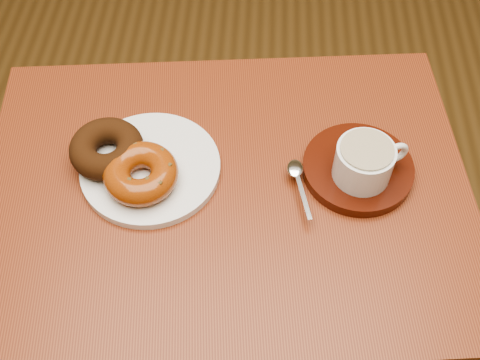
{
  "coord_description": "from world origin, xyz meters",
  "views": [
    {
      "loc": [
        -0.23,
        -0.55,
        1.41
      ],
      "look_at": [
        -0.26,
        -0.05,
        0.7
      ],
      "focal_mm": 45.0,
      "sensor_mm": 36.0,
      "label": 1
    }
  ],
  "objects_px": {
    "cafe_table": "(228,225)",
    "donut_plate": "(151,168)",
    "coffee_cup": "(365,161)",
    "saucer": "(358,169)"
  },
  "relations": [
    {
      "from": "donut_plate",
      "to": "saucer",
      "type": "distance_m",
      "value": 0.31
    },
    {
      "from": "coffee_cup",
      "to": "saucer",
      "type": "bearing_deg",
      "value": 80.35
    },
    {
      "from": "donut_plate",
      "to": "saucer",
      "type": "xyz_separation_m",
      "value": [
        0.31,
        0.01,
        0.0
      ]
    },
    {
      "from": "donut_plate",
      "to": "coffee_cup",
      "type": "bearing_deg",
      "value": -0.82
    },
    {
      "from": "cafe_table",
      "to": "donut_plate",
      "type": "distance_m",
      "value": 0.17
    },
    {
      "from": "saucer",
      "to": "coffee_cup",
      "type": "bearing_deg",
      "value": -79.47
    },
    {
      "from": "cafe_table",
      "to": "saucer",
      "type": "distance_m",
      "value": 0.23
    },
    {
      "from": "donut_plate",
      "to": "coffee_cup",
      "type": "height_order",
      "value": "coffee_cup"
    },
    {
      "from": "saucer",
      "to": "coffee_cup",
      "type": "relative_size",
      "value": 1.51
    },
    {
      "from": "cafe_table",
      "to": "coffee_cup",
      "type": "bearing_deg",
      "value": 0.67
    }
  ]
}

